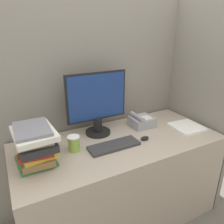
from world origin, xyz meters
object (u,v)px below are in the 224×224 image
object	(u,v)px
mouse	(145,138)
desk_telephone	(141,121)
coffee_cup	(74,143)
book_stack	(35,145)
monitor	(97,105)
keyboard	(114,146)

from	to	relation	value
mouse	desk_telephone	world-z (taller)	desk_telephone
coffee_cup	book_stack	world-z (taller)	book_stack
monitor	book_stack	xyz separation A→B (m)	(-0.50, -0.20, -0.11)
mouse	coffee_cup	bearing A→B (deg)	168.25
keyboard	mouse	xyz separation A→B (m)	(0.25, -0.02, 0.00)
keyboard	book_stack	size ratio (longest dim) A/B	1.18
desk_telephone	mouse	bearing A→B (deg)	-118.83
monitor	keyboard	xyz separation A→B (m)	(0.01, -0.25, -0.23)
monitor	mouse	bearing A→B (deg)	-45.58
keyboard	desk_telephone	world-z (taller)	desk_telephone
book_stack	monitor	bearing A→B (deg)	21.19
monitor	coffee_cup	bearing A→B (deg)	-147.31
keyboard	desk_telephone	size ratio (longest dim) A/B	1.98
coffee_cup	keyboard	bearing A→B (deg)	-18.54
book_stack	desk_telephone	xyz separation A→B (m)	(0.89, 0.14, -0.08)
keyboard	coffee_cup	size ratio (longest dim) A/B	3.45
keyboard	desk_telephone	xyz separation A→B (m)	(0.37, 0.20, 0.04)
monitor	book_stack	size ratio (longest dim) A/B	1.57
monitor	coffee_cup	size ratio (longest dim) A/B	4.57
mouse	coffee_cup	world-z (taller)	coffee_cup
mouse	monitor	bearing A→B (deg)	134.42
mouse	desk_telephone	xyz separation A→B (m)	(0.12, 0.22, 0.03)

